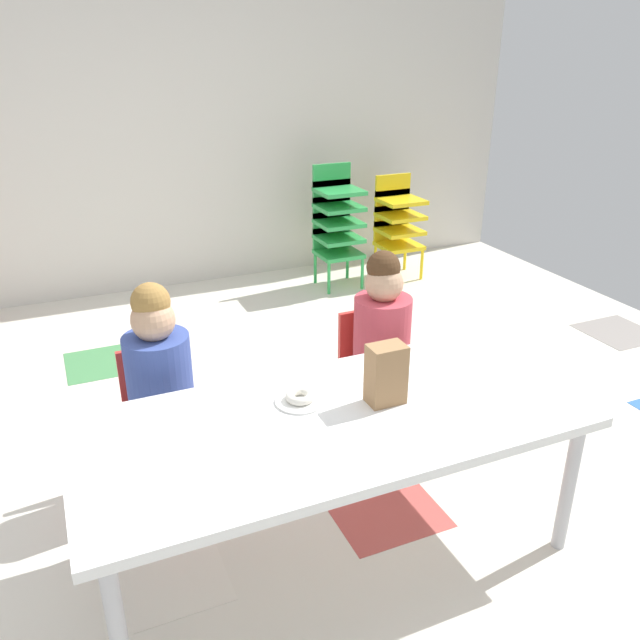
% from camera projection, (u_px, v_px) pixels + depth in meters
% --- Properties ---
extents(ground_plane, '(6.25, 5.13, 0.02)m').
position_uv_depth(ground_plane, '(245.00, 474.00, 2.84)').
color(ground_plane, silver).
extents(back_wall, '(6.25, 0.10, 2.52)m').
position_uv_depth(back_wall, '(126.00, 118.00, 4.49)').
color(back_wall, beige).
rests_on(back_wall, ground_plane).
extents(craft_table, '(1.74, 0.78, 0.58)m').
position_uv_depth(craft_table, '(333.00, 428.00, 2.20)').
color(craft_table, white).
rests_on(craft_table, ground_plane).
extents(seated_child_near_camera, '(0.32, 0.32, 0.92)m').
position_uv_depth(seated_child_near_camera, '(159.00, 371.00, 2.53)').
color(seated_child_near_camera, red).
rests_on(seated_child_near_camera, ground_plane).
extents(seated_child_middle_seat, '(0.32, 0.31, 0.92)m').
position_uv_depth(seated_child_middle_seat, '(381.00, 329.00, 2.90)').
color(seated_child_middle_seat, red).
rests_on(seated_child_middle_seat, ground_plane).
extents(kid_chair_green_stack, '(0.32, 0.30, 0.92)m').
position_uv_depth(kid_chair_green_stack, '(337.00, 220.00, 4.83)').
color(kid_chair_green_stack, green).
rests_on(kid_chair_green_stack, ground_plane).
extents(kid_chair_yellow_stack, '(0.32, 0.30, 0.80)m').
position_uv_depth(kid_chair_yellow_stack, '(398.00, 220.00, 5.05)').
color(kid_chair_yellow_stack, yellow).
rests_on(kid_chair_yellow_stack, ground_plane).
extents(paper_bag_brown, '(0.13, 0.09, 0.22)m').
position_uv_depth(paper_bag_brown, '(386.00, 374.00, 2.23)').
color(paper_bag_brown, '#9E754C').
rests_on(paper_bag_brown, craft_table).
extents(paper_plate_near_edge, '(0.18, 0.18, 0.01)m').
position_uv_depth(paper_plate_near_edge, '(300.00, 401.00, 2.27)').
color(paper_plate_near_edge, white).
rests_on(paper_plate_near_edge, craft_table).
extents(donut_powdered_on_plate, '(0.11, 0.11, 0.03)m').
position_uv_depth(donut_powdered_on_plate, '(300.00, 396.00, 2.26)').
color(donut_powdered_on_plate, white).
rests_on(donut_powdered_on_plate, craft_table).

